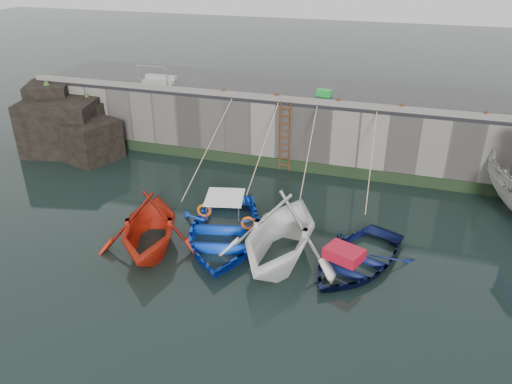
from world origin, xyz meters
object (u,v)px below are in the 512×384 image
(bollard_a, at_px, (224,92))
(bollard_b, at_px, (277,97))
(boat_near_blue, at_px, (224,239))
(bollard_d, at_px, (401,107))
(boat_near_blacktrim, at_px, (280,258))
(bollard_e, at_px, (486,115))
(ladder, at_px, (285,137))
(boat_near_white, at_px, (151,247))
(fish_crate, at_px, (324,93))
(bollard_c, at_px, (338,102))
(boat_near_navy, at_px, (355,264))

(bollard_a, xyz_separation_m, bollard_b, (2.50, 0.00, 0.00))
(boat_near_blue, bearing_deg, bollard_d, 38.72)
(boat_near_blacktrim, height_order, bollard_b, bollard_b)
(boat_near_blue, distance_m, bollard_e, 11.34)
(ladder, xyz_separation_m, boat_near_blue, (-0.49, -6.42, -1.59))
(boat_near_white, relative_size, bollard_b, 15.45)
(fish_crate, xyz_separation_m, bollard_e, (6.63, -1.21, -0.01))
(bollard_c, bearing_deg, boat_near_blacktrim, -93.83)
(bollard_b, xyz_separation_m, bollard_d, (5.30, 0.00, 0.00))
(bollard_b, distance_m, bollard_d, 5.30)
(boat_near_navy, height_order, bollard_d, bollard_d)
(bollard_a, height_order, bollard_b, same)
(ladder, height_order, boat_near_blacktrim, ladder)
(boat_near_white, xyz_separation_m, bollard_a, (-0.31, 8.00, 3.30))
(boat_near_white, distance_m, bollard_c, 9.94)
(bollard_d, bearing_deg, boat_near_navy, -95.71)
(boat_near_blue, distance_m, boat_near_blacktrim, 2.28)
(boat_near_blue, distance_m, bollard_c, 7.99)
(fish_crate, distance_m, bollard_e, 6.73)
(ladder, height_order, bollard_d, bollard_d)
(ladder, bearing_deg, bollard_b, 146.14)
(boat_near_white, xyz_separation_m, bollard_b, (2.19, 8.00, 3.30))
(boat_near_white, bearing_deg, bollard_b, 55.19)
(bollard_e, bearing_deg, bollard_d, 180.00)
(boat_near_blacktrim, relative_size, fish_crate, 7.58)
(boat_near_white, distance_m, boat_near_blacktrim, 4.45)
(boat_near_blacktrim, xyz_separation_m, bollard_d, (3.09, 7.34, 3.30))
(bollard_c, relative_size, bollard_e, 1.00)
(ladder, height_order, boat_near_navy, ladder)
(bollard_c, xyz_separation_m, bollard_d, (2.60, 0.00, 0.00))
(bollard_a, bearing_deg, bollard_e, 0.00)
(bollard_a, bearing_deg, bollard_b, 0.00)
(boat_near_blacktrim, bearing_deg, boat_near_white, -168.66)
(boat_near_blue, height_order, boat_near_navy, boat_near_blue)
(boat_near_blue, bearing_deg, bollard_c, 55.06)
(ladder, xyz_separation_m, boat_near_blacktrim, (1.71, -7.01, -1.59))
(ladder, bearing_deg, fish_crate, 48.35)
(bollard_e, bearing_deg, boat_near_white, -143.20)
(bollard_a, height_order, bollard_e, same)
(bollard_a, distance_m, bollard_e, 11.00)
(ladder, relative_size, bollard_a, 11.43)
(bollard_d, height_order, bollard_e, same)
(bollard_c, bearing_deg, ladder, -171.33)
(bollard_b, xyz_separation_m, bollard_e, (8.50, 0.00, 0.00))
(bollard_a, xyz_separation_m, bollard_e, (11.00, 0.00, 0.00))
(boat_near_navy, distance_m, bollard_a, 10.43)
(boat_near_navy, height_order, bollard_b, bollard_b)
(fish_crate, distance_m, bollard_d, 3.63)
(ladder, relative_size, fish_crate, 4.89)
(boat_near_navy, bearing_deg, bollard_c, 127.62)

